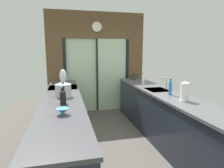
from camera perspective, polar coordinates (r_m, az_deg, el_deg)
The scene contains 15 objects.
ground_plane at distance 3.90m, azimuth 0.10°, elevation -15.66°, with size 5.04×7.60×0.02m, color #4C4742.
back_wall_unit at distance 5.29m, azimuth -4.54°, elevation 8.18°, with size 2.64×0.12×2.70m.
left_counter_run at distance 3.19m, azimuth -14.30°, elevation -12.62°, with size 0.62×3.80×0.92m.
right_counter_run at distance 3.77m, azimuth 14.96°, elevation -9.14°, with size 0.62×3.80×0.92m.
sink_faucet at distance 3.91m, azimuth 15.49°, elevation 0.78°, with size 0.19×0.02×0.23m.
oven_range at distance 4.25m, azimuth -14.12°, elevation -7.07°, with size 0.60×0.60×0.92m.
mixing_bowl_near at distance 2.35m, azimuth -14.48°, elevation -7.86°, with size 0.16×0.16×0.08m.
mixing_bowl_far at distance 4.79m, azimuth -14.09°, elevation 1.01°, with size 0.18×0.18×0.08m.
knife_block at distance 2.80m, azimuth -14.40°, elevation -3.87°, with size 0.08×0.14×0.26m.
stand_mixer at distance 3.62m, azimuth -14.29°, elevation 0.20°, with size 0.17×0.27×0.42m.
stock_pot at distance 3.25m, azimuth -14.31°, elevation -1.87°, with size 0.26×0.26×0.23m.
kettle at distance 5.09m, azimuth 6.38°, elevation 2.34°, with size 0.25×0.16×0.21m.
soap_bottle_near at distance 3.42m, azimuth 16.98°, elevation -1.19°, with size 0.05×0.05×0.27m.
soap_bottle_far at distance 4.46m, azimuth 9.30°, elevation 1.37°, with size 0.06×0.06×0.24m.
paper_towel_roll at distance 3.08m, azimuth 20.83°, elevation -2.22°, with size 0.14×0.14×0.31m.
Camera 1 is at (-0.83, -2.82, 1.66)m, focal length 30.69 mm.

